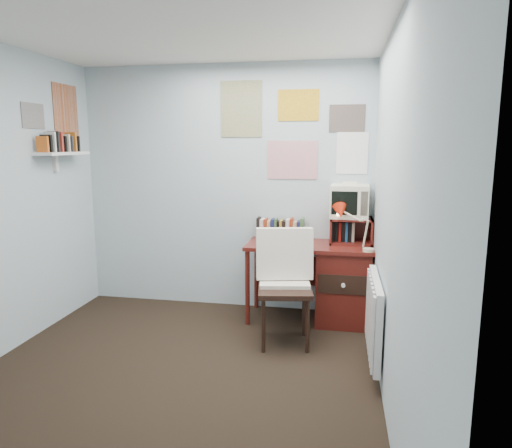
{
  "coord_description": "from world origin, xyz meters",
  "views": [
    {
      "loc": [
        1.17,
        -2.82,
        1.71
      ],
      "look_at": [
        0.47,
        1.0,
        1.02
      ],
      "focal_mm": 32.0,
      "sensor_mm": 36.0,
      "label": 1
    }
  ],
  "objects_px": {
    "desk_lamp": "(369,232)",
    "radiator": "(374,317)",
    "desk_chair": "(285,290)",
    "tv_riser": "(351,230)",
    "desk": "(337,281)",
    "crt_tv": "(349,200)",
    "wall_shelf": "(62,153)"
  },
  "relations": [
    {
      "from": "tv_riser",
      "to": "radiator",
      "type": "bearing_deg",
      "value": -80.72
    },
    {
      "from": "desk_lamp",
      "to": "wall_shelf",
      "type": "bearing_deg",
      "value": -157.12
    },
    {
      "from": "desk",
      "to": "desk_lamp",
      "type": "distance_m",
      "value": 0.64
    },
    {
      "from": "desk",
      "to": "tv_riser",
      "type": "relative_size",
      "value": 3.0
    },
    {
      "from": "desk_chair",
      "to": "crt_tv",
      "type": "xyz_separation_m",
      "value": [
        0.53,
        0.73,
        0.7
      ]
    },
    {
      "from": "wall_shelf",
      "to": "crt_tv",
      "type": "bearing_deg",
      "value": 10.83
    },
    {
      "from": "desk",
      "to": "crt_tv",
      "type": "bearing_deg",
      "value": 53.78
    },
    {
      "from": "tv_riser",
      "to": "radiator",
      "type": "xyz_separation_m",
      "value": [
        0.17,
        -1.04,
        -0.47
      ]
    },
    {
      "from": "desk_lamp",
      "to": "wall_shelf",
      "type": "distance_m",
      "value": 2.92
    },
    {
      "from": "desk_lamp",
      "to": "tv_riser",
      "type": "xyz_separation_m",
      "value": [
        -0.15,
        0.33,
        -0.06
      ]
    },
    {
      "from": "tv_riser",
      "to": "wall_shelf",
      "type": "relative_size",
      "value": 0.65
    },
    {
      "from": "desk_lamp",
      "to": "tv_riser",
      "type": "distance_m",
      "value": 0.37
    },
    {
      "from": "desk_lamp",
      "to": "tv_riser",
      "type": "relative_size",
      "value": 0.91
    },
    {
      "from": "desk_chair",
      "to": "desk_lamp",
      "type": "distance_m",
      "value": 0.92
    },
    {
      "from": "desk_lamp",
      "to": "radiator",
      "type": "xyz_separation_m",
      "value": [
        0.02,
        -0.71,
        -0.52
      ]
    },
    {
      "from": "crt_tv",
      "to": "tv_riser",
      "type": "bearing_deg",
      "value": -38.72
    },
    {
      "from": "desk_lamp",
      "to": "crt_tv",
      "type": "height_order",
      "value": "crt_tv"
    },
    {
      "from": "tv_riser",
      "to": "crt_tv",
      "type": "bearing_deg",
      "value": 139.07
    },
    {
      "from": "desk",
      "to": "tv_riser",
      "type": "distance_m",
      "value": 0.51
    },
    {
      "from": "desk",
      "to": "radiator",
      "type": "height_order",
      "value": "desk"
    },
    {
      "from": "desk",
      "to": "wall_shelf",
      "type": "distance_m",
      "value": 2.87
    },
    {
      "from": "tv_riser",
      "to": "wall_shelf",
      "type": "xyz_separation_m",
      "value": [
        -2.69,
        -0.49,
        0.74
      ]
    },
    {
      "from": "desk_chair",
      "to": "wall_shelf",
      "type": "relative_size",
      "value": 1.55
    },
    {
      "from": "desk_lamp",
      "to": "crt_tv",
      "type": "xyz_separation_m",
      "value": [
        -0.17,
        0.35,
        0.24
      ]
    },
    {
      "from": "desk_chair",
      "to": "radiator",
      "type": "relative_size",
      "value": 1.2
    },
    {
      "from": "desk_chair",
      "to": "wall_shelf",
      "type": "height_order",
      "value": "wall_shelf"
    },
    {
      "from": "crt_tv",
      "to": "wall_shelf",
      "type": "height_order",
      "value": "wall_shelf"
    },
    {
      "from": "tv_riser",
      "to": "crt_tv",
      "type": "distance_m",
      "value": 0.3
    },
    {
      "from": "desk",
      "to": "tv_riser",
      "type": "bearing_deg",
      "value": 42.96
    },
    {
      "from": "radiator",
      "to": "tv_riser",
      "type": "bearing_deg",
      "value": 99.28
    },
    {
      "from": "crt_tv",
      "to": "wall_shelf",
      "type": "relative_size",
      "value": 0.58
    },
    {
      "from": "desk",
      "to": "radiator",
      "type": "xyz_separation_m",
      "value": [
        0.29,
        -0.93,
        0.01
      ]
    }
  ]
}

